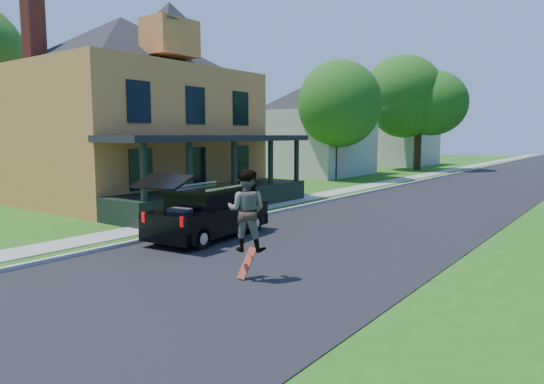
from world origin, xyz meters
The scene contains 13 objects.
ground centered at (0.00, 0.00, 0.00)m, with size 140.00×140.00×0.00m, color #2A5811.
street centered at (0.00, 20.00, 0.00)m, with size 8.00×120.00×0.02m, color black.
curb centered at (-4.05, 20.00, 0.00)m, with size 0.15×120.00×0.12m, color #A5A49F.
sidewalk centered at (-5.60, 20.00, 0.00)m, with size 1.30×120.00×0.03m, color gray.
front_walk centered at (-9.50, 6.00, 0.00)m, with size 6.50×1.20×0.03m, color gray.
main_house centered at (-12.80, 5.99, 4.92)m, with size 15.56×15.56×10.10m.
neighbor_house_mid centered at (-13.50, 24.00, 4.19)m, with size 12.78×12.78×8.30m.
neighbor_house_far centered at (-13.50, 40.00, 4.19)m, with size 12.78×12.78×8.30m.
black_suv centered at (-2.89, 1.50, 0.80)m, with size 2.16×4.62×2.08m.
skateboarder centered at (0.82, -1.16, 1.54)m, with size 1.05×0.96×1.75m.
skateboard centered at (0.75, -1.08, 0.33)m, with size 0.24×0.42×0.66m.
tree_left_mid centered at (-9.79, 21.19, 5.67)m, with size 5.58×5.45×8.67m.
tree_left_far centered at (-8.13, 33.34, 6.95)m, with size 8.49×8.63×10.68m.
Camera 1 is at (7.36, -9.00, 3.13)m, focal length 32.00 mm.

